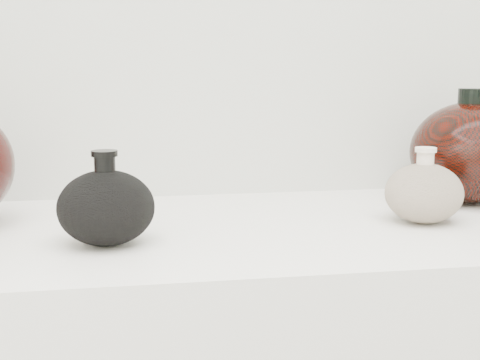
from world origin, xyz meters
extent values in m
cube|color=silver|center=(0.00, 0.95, 0.89)|extent=(1.20, 0.50, 0.03)
ellipsoid|color=black|center=(-0.22, 0.88, 0.95)|extent=(0.16, 0.16, 0.10)
cylinder|color=black|center=(-0.22, 0.88, 1.01)|extent=(0.04, 0.04, 0.03)
cylinder|color=black|center=(-0.22, 0.88, 1.02)|extent=(0.04, 0.04, 0.01)
ellipsoid|color=beige|center=(0.24, 0.92, 0.95)|extent=(0.14, 0.14, 0.09)
cylinder|color=beige|center=(0.24, 0.92, 1.00)|extent=(0.03, 0.03, 0.03)
cylinder|color=beige|center=(0.24, 0.92, 1.01)|extent=(0.04, 0.04, 0.01)
ellipsoid|color=black|center=(0.39, 1.05, 0.99)|extent=(0.25, 0.25, 0.17)
cylinder|color=black|center=(0.39, 1.05, 1.08)|extent=(0.06, 0.06, 0.03)
camera|label=1|loc=(-0.20, 0.00, 1.13)|focal=50.00mm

